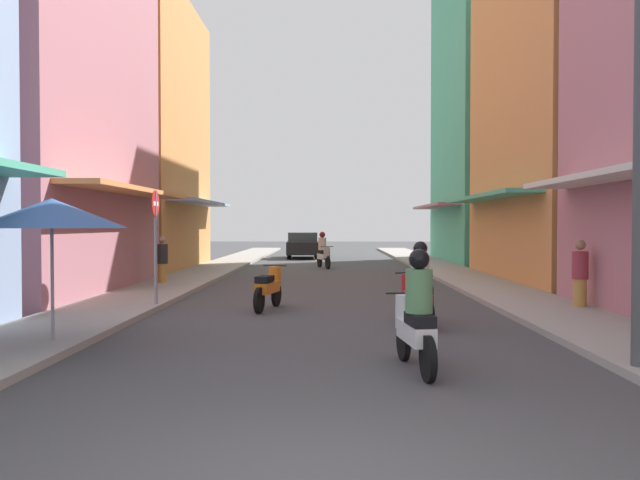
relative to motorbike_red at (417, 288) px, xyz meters
name	(u,v)px	position (x,y,z in m)	size (l,w,h in m)	color
ground_plane	(328,278)	(-1.69, 10.82, -0.70)	(98.80, 98.80, 0.00)	#424244
sidewalk_left	(195,276)	(-6.41, 10.82, -0.64)	(2.10, 52.91, 0.12)	#9E9991
sidewalk_right	(462,276)	(3.03, 10.82, -0.64)	(2.10, 52.91, 0.12)	#9E9991
building_left_far	(118,136)	(-10.46, 14.91, 4.89)	(7.05, 9.18, 11.20)	#D88C4C
building_right_mid	(593,104)	(7.08, 9.56, 5.16)	(7.05, 9.75, 11.73)	#D88C4C
building_right_far	(507,101)	(7.08, 20.04, 7.25)	(7.05, 9.27, 15.93)	#4CB28C
motorbike_red	(417,288)	(0.00, 0.00, 0.00)	(0.60, 1.80, 1.58)	black
motorbike_silver	(323,252)	(-1.89, 15.93, 0.00)	(0.72, 1.75, 1.58)	black
motorbike_orange	(269,287)	(-2.98, 2.26, -0.20)	(0.63, 1.79, 0.96)	black
motorbike_white	(415,317)	(-0.53, -3.74, 0.00)	(0.55, 1.81, 1.58)	black
parked_car	(303,245)	(-3.14, 24.28, 0.04)	(1.92, 4.17, 1.45)	black
pedestrian_foreground	(162,261)	(-6.71, 7.48, 0.06)	(0.34, 0.34, 1.54)	#BF8C3F
pedestrian_far	(580,276)	(3.77, 1.96, 0.07)	(0.34, 0.34, 1.56)	#BF8C3F
vendor_umbrella	(52,213)	(-5.85, -2.27, 1.35)	(2.23, 2.23, 2.28)	#99999E
street_sign_no_entry	(156,232)	(-5.51, 2.32, 1.01)	(0.07, 0.60, 2.65)	gray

